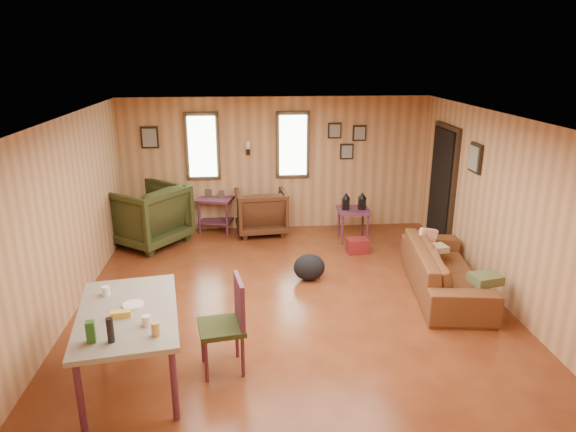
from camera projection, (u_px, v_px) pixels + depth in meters
name	position (u px, v px, depth m)	size (l,w,h in m)	color
room	(302.00, 207.00, 6.70)	(5.54, 6.04, 2.44)	brown
sofa	(446.00, 262.00, 6.95)	(2.16, 0.63, 0.84)	brown
recliner_brown	(261.00, 209.00, 9.21)	(0.87, 0.81, 0.89)	#472715
recliner_green	(147.00, 212.00, 8.63)	(1.09, 1.02, 1.12)	#313719
end_table	(216.00, 208.00, 9.33)	(0.73, 0.69, 0.78)	#632C47
side_table	(354.00, 208.00, 8.80)	(0.55, 0.55, 0.86)	#632C47
cooler	(357.00, 246.00, 8.37)	(0.36, 0.27, 0.24)	maroon
backpack	(309.00, 267.00, 7.35)	(0.46, 0.35, 0.39)	black
sofa_pillows	(456.00, 259.00, 6.86)	(0.66, 1.54, 0.31)	#525C33
dining_table	(128.00, 318.00, 4.90)	(1.15, 1.66, 1.01)	gray
dining_chair	(229.00, 320.00, 5.19)	(0.52, 0.52, 1.00)	#313719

